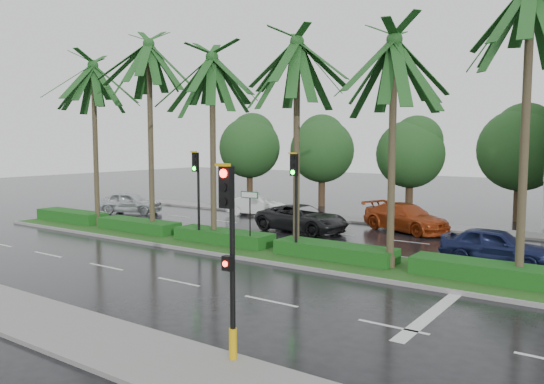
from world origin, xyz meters
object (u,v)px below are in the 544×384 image
Objects in this scene: signal_near at (230,254)px; car_silver at (130,202)px; street_sign at (250,205)px; signal_median_left at (197,183)px; car_blue at (495,246)px; car_red at (406,218)px; car_white at (256,206)px; car_darkgrey at (302,218)px.

car_silver is at bearing 144.53° from signal_near.
street_sign reaches higher than car_silver.
car_blue is (12.50, 4.23, -2.27)m from signal_median_left.
car_red is 7.99m from car_blue.
car_red is at bearing 55.50° from signal_median_left.
signal_median_left is 0.99× the size of car_silver.
street_sign is 15.96m from car_silver.
car_silver is 24.40m from car_blue.
signal_median_left is 1.09× the size of car_white.
car_white is at bearing 109.61° from car_red.
signal_near reaches higher than car_blue.
car_white is (-4.03, 10.10, -2.34)m from signal_median_left.
car_red is at bearing -106.75° from car_white.
street_sign is 0.59× the size of car_silver.
signal_median_left is 13.42m from car_silver.
signal_near is 17.96m from car_darkgrey.
signal_median_left is 6.96m from car_darkgrey.
car_silver is at bearing 159.00° from street_sign.
street_sign is 10.42m from car_blue.
car_silver reaches higher than car_white.
signal_median_left is 11.94m from car_red.
car_silver is at bearing 86.82° from car_blue.
car_darkgrey is 1.25× the size of car_blue.
car_darkgrey is at bearing 99.48° from street_sign.
signal_median_left is (-10.00, 9.69, 0.49)m from signal_near.
car_red reaches higher than car_blue.
street_sign is 0.49× the size of car_darkgrey.
signal_median_left is at bearing -172.66° from car_white.
street_sign is 12.25m from car_white.
street_sign is 0.65× the size of car_white.
street_sign reaches higher than car_blue.
car_silver is 1.03× the size of car_blue.
car_red is (18.49, 3.79, 0.01)m from car_silver.
signal_near reaches higher than car_silver.
signal_near is 0.82× the size of car_darkgrey.
car_silver reaches higher than car_darkgrey.
car_darkgrey is 10.72m from car_blue.
signal_near is at bearing -44.09° from signal_median_left.
car_darkgrey is (6.01, -3.82, 0.08)m from car_white.
car_white is at bearing 125.33° from street_sign.
street_sign reaches higher than car_red.
signal_median_left is at bearing 109.39° from car_blue.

